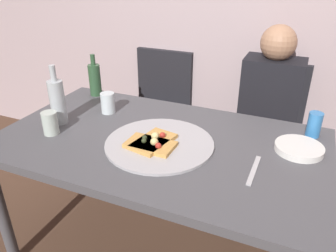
% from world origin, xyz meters
% --- Properties ---
extents(ground_plane, '(8.00, 8.00, 0.00)m').
position_xyz_m(ground_plane, '(0.00, 0.00, 0.00)').
color(ground_plane, '#513828').
extents(dining_table, '(1.55, 0.89, 0.73)m').
position_xyz_m(dining_table, '(0.00, 0.00, 0.66)').
color(dining_table, '#4C4C51').
rests_on(dining_table, ground_plane).
extents(pizza_tray, '(0.51, 0.51, 0.01)m').
position_xyz_m(pizza_tray, '(0.02, -0.04, 0.74)').
color(pizza_tray, '#ADADB2').
rests_on(pizza_tray, dining_table).
extents(pizza_slice_last, '(0.22, 0.14, 0.05)m').
position_xyz_m(pizza_slice_last, '(0.00, -0.09, 0.76)').
color(pizza_slice_last, tan).
rests_on(pizza_slice_last, pizza_tray).
extents(pizza_slice_extra, '(0.17, 0.24, 0.05)m').
position_xyz_m(pizza_slice_extra, '(-0.00, -0.06, 0.76)').
color(pizza_slice_extra, tan).
rests_on(pizza_slice_extra, pizza_tray).
extents(wine_bottle, '(0.08, 0.08, 0.31)m').
position_xyz_m(wine_bottle, '(-0.55, -0.04, 0.85)').
color(wine_bottle, '#B2BCC1').
rests_on(wine_bottle, dining_table).
extents(beer_bottle, '(0.07, 0.07, 0.26)m').
position_xyz_m(beer_bottle, '(-0.61, 0.37, 0.83)').
color(beer_bottle, '#2D5133').
rests_on(beer_bottle, dining_table).
extents(tumbler_near, '(0.08, 0.08, 0.11)m').
position_xyz_m(tumbler_near, '(-0.51, -0.15, 0.79)').
color(tumbler_near, '#B7C6BC').
rests_on(tumbler_near, dining_table).
extents(tumbler_far, '(0.08, 0.08, 0.11)m').
position_xyz_m(tumbler_far, '(-0.39, 0.17, 0.79)').
color(tumbler_far, silver).
rests_on(tumbler_far, dining_table).
extents(soda_can, '(0.07, 0.07, 0.12)m').
position_xyz_m(soda_can, '(0.67, 0.33, 0.79)').
color(soda_can, '#337AC1').
rests_on(soda_can, dining_table).
extents(plate_stack, '(0.21, 0.21, 0.03)m').
position_xyz_m(plate_stack, '(0.62, 0.15, 0.75)').
color(plate_stack, white).
rests_on(plate_stack, dining_table).
extents(table_knife, '(0.02, 0.22, 0.01)m').
position_xyz_m(table_knife, '(0.46, -0.08, 0.73)').
color(table_knife, '#B7B7BC').
rests_on(table_knife, dining_table).
extents(chair_left, '(0.44, 0.44, 0.90)m').
position_xyz_m(chair_left, '(-0.40, 0.85, 0.51)').
color(chair_left, black).
rests_on(chair_left, ground_plane).
extents(chair_right, '(0.44, 0.44, 0.90)m').
position_xyz_m(chair_right, '(0.41, 0.85, 0.51)').
color(chair_right, black).
rests_on(chair_right, ground_plane).
extents(guest_in_sweater, '(0.36, 0.56, 1.17)m').
position_xyz_m(guest_in_sweater, '(0.41, 0.70, 0.64)').
color(guest_in_sweater, black).
rests_on(guest_in_sweater, ground_plane).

